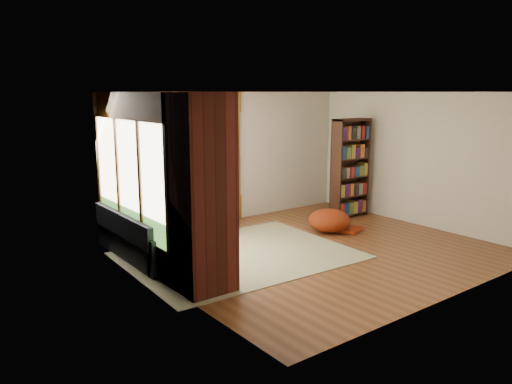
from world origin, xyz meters
TOP-DOWN VIEW (x-y plane):
  - floor at (0.00, 0.00)m, footprint 5.50×5.50m
  - ceiling at (0.00, 0.00)m, footprint 5.50×5.50m
  - wall_back at (0.00, 2.50)m, footprint 5.50×0.04m
  - wall_front at (0.00, -2.50)m, footprint 5.50×0.04m
  - wall_left at (-2.75, 0.00)m, footprint 0.04×5.00m
  - wall_right at (2.75, 0.00)m, footprint 0.04×5.00m
  - windows_back at (-1.20, 2.47)m, footprint 2.82×0.10m
  - windows_left at (-2.72, 1.20)m, footprint 0.10×2.62m
  - roller_blind at (-2.69, 2.03)m, footprint 0.03×0.72m
  - brick_chimney at (-2.40, -0.35)m, footprint 0.70×0.70m
  - sectional_sofa at (-1.95, 1.70)m, footprint 2.20×2.20m
  - area_rug at (-1.21, 0.51)m, footprint 3.62×2.82m
  - bookshelf at (2.14, 1.23)m, footprint 0.88×0.29m
  - pouf at (0.98, 0.65)m, footprint 1.03×1.03m
  - dog_tan at (-1.82, 1.67)m, footprint 1.08×0.80m
  - dog_brindle at (-1.92, 1.23)m, footprint 0.64×0.85m
  - throw_pillows at (-1.92, 1.85)m, footprint 1.98×1.68m

SIDE VIEW (x-z plane):
  - floor at x=0.00m, z-range 0.00..0.00m
  - area_rug at x=-1.21m, z-range 0.00..0.01m
  - pouf at x=0.98m, z-range 0.01..0.44m
  - sectional_sofa at x=-1.95m, z-range -0.10..0.70m
  - dog_brindle at x=-1.92m, z-range 0.54..0.96m
  - throw_pillows at x=-1.92m, z-range 0.53..0.98m
  - dog_tan at x=-1.82m, z-range 0.54..1.08m
  - bookshelf at x=2.14m, z-range 0.00..2.06m
  - wall_back at x=0.00m, z-range 0.00..2.60m
  - wall_front at x=0.00m, z-range 0.00..2.60m
  - wall_left at x=-2.75m, z-range 0.00..2.60m
  - wall_right at x=2.75m, z-range 0.00..2.60m
  - brick_chimney at x=-2.40m, z-range 0.00..2.60m
  - windows_back at x=-1.20m, z-range 0.40..2.30m
  - windows_left at x=-2.72m, z-range 0.40..2.30m
  - roller_blind at x=-2.69m, z-range 1.30..2.20m
  - ceiling at x=0.00m, z-range 2.60..2.60m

